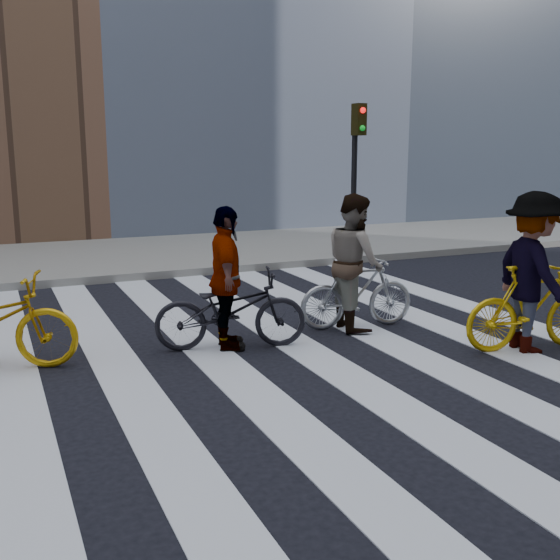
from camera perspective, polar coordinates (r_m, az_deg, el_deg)
ground at (r=7.84m, az=-1.60°, el=-6.52°), size 100.00×100.00×0.00m
sidewalk_far at (r=14.86m, az=-12.78°, el=2.07°), size 100.00×5.00×0.15m
zebra_crosswalk at (r=7.84m, az=-1.60°, el=-6.48°), size 8.25×10.00×0.01m
traffic_signal at (r=14.21m, az=6.67°, el=10.80°), size 0.22×0.42×3.33m
bike_silver_mid at (r=8.94m, az=6.72°, el=-1.12°), size 1.67×0.68×0.97m
bike_yellow_right at (r=8.46m, az=21.16°, el=-2.27°), size 1.81×0.82×1.05m
bike_dark_rear at (r=7.98m, az=-4.32°, el=-2.62°), size 1.94×1.09×0.97m
rider_mid at (r=8.84m, az=6.51°, el=1.58°), size 0.81×0.98×1.83m
rider_right at (r=8.34m, az=21.13°, el=0.60°), size 0.94×1.36×1.92m
rider_rear at (r=7.88m, az=-4.71°, el=0.10°), size 0.67×1.10×1.75m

